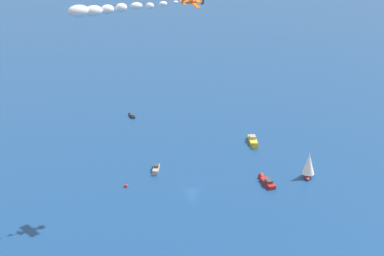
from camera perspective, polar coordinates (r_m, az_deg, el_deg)
ground_plane at (r=182.08m, az=-0.00°, el=-6.43°), size 2000.00×2000.00×0.00m
motorboat_near_centre at (r=188.29m, az=7.58°, el=-5.39°), size 5.76×9.51×2.70m
motorboat_far_stbd at (r=218.21m, az=6.26°, el=-1.38°), size 4.12×11.16×3.16m
motorboat_inshore at (r=246.60m, az=-6.19°, el=1.27°), size 3.93×5.44×1.59m
motorboat_offshore at (r=195.16m, az=-3.71°, el=-4.26°), size 2.20×7.73×2.23m
sailboat_trailing at (r=193.22m, az=11.81°, el=-3.72°), size 4.67×7.73×9.69m
marker_buoy at (r=185.65m, az=-6.76°, el=-5.87°), size 1.10×1.10×2.10m
biplane_lead at (r=162.75m, az=0.10°, el=12.81°), size 7.00×6.88×3.91m
smoke_trail_lead at (r=151.39m, az=-9.15°, el=11.85°), size 27.75×20.37×4.04m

